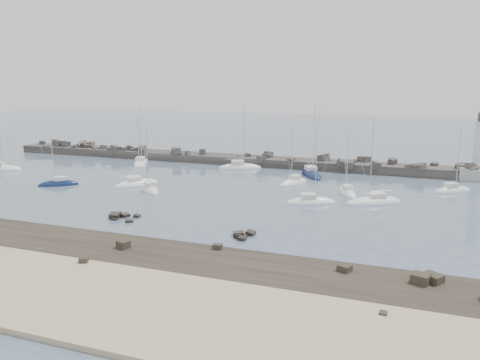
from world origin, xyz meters
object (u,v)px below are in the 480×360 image
(sailboat_10, at_px, (374,202))
(sailboat_8, at_px, (311,175))
(sailboat_0, at_px, (0,170))
(sailboat_9, at_px, (347,193))
(sailboat_1, at_px, (141,164))
(sailboat_2, at_px, (59,185))
(sailboat_3, at_px, (136,185))
(sailboat_7, at_px, (311,203))
(sailboat_6, at_px, (293,183))
(sailboat_4, at_px, (240,168))
(sailboat_5, at_px, (150,190))
(sailboat_11, at_px, (452,191))
(lighthouse, at_px, (478,163))

(sailboat_10, bearing_deg, sailboat_8, 126.87)
(sailboat_0, distance_m, sailboat_9, 74.22)
(sailboat_0, relative_size, sailboat_1, 0.97)
(sailboat_2, xyz_separation_m, sailboat_3, (13.76, 4.92, -0.01))
(sailboat_2, height_order, sailboat_9, sailboat_9)
(sailboat_1, relative_size, sailboat_7, 1.14)
(sailboat_1, bearing_deg, sailboat_6, -12.57)
(sailboat_3, bearing_deg, sailboat_0, 175.52)
(sailboat_7, bearing_deg, sailboat_10, 20.22)
(sailboat_1, relative_size, sailboat_10, 0.98)
(sailboat_0, height_order, sailboat_10, sailboat_10)
(sailboat_2, height_order, sailboat_7, sailboat_7)
(sailboat_4, xyz_separation_m, sailboat_6, (14.79, -11.05, -0.00))
(sailboat_1, distance_m, sailboat_7, 49.37)
(sailboat_0, bearing_deg, sailboat_3, -4.48)
(sailboat_3, height_order, sailboat_5, sailboat_3)
(sailboat_2, distance_m, sailboat_8, 49.54)
(sailboat_3, bearing_deg, sailboat_10, 2.15)
(sailboat_4, distance_m, sailboat_7, 31.73)
(sailboat_3, relative_size, sailboat_6, 1.16)
(sailboat_10, bearing_deg, sailboat_5, -173.43)
(sailboat_6, bearing_deg, sailboat_9, -23.42)
(sailboat_1, bearing_deg, sailboat_2, -96.23)
(sailboat_0, bearing_deg, sailboat_4, 21.63)
(sailboat_4, relative_size, sailboat_11, 1.27)
(sailboat_3, relative_size, sailboat_10, 0.93)
(sailboat_7, bearing_deg, sailboat_11, 36.34)
(sailboat_11, bearing_deg, sailboat_3, -165.50)
(sailboat_6, relative_size, sailboat_8, 0.77)
(sailboat_1, xyz_separation_m, sailboat_3, (11.07, -19.71, 0.00))
(sailboat_3, xyz_separation_m, sailboat_7, (33.32, -1.89, -0.00))
(sailboat_2, bearing_deg, sailboat_8, 30.01)
(sailboat_10, xyz_separation_m, sailboat_11, (12.53, 12.71, 0.01))
(sailboat_5, relative_size, sailboat_11, 1.05)
(sailboat_7, bearing_deg, sailboat_0, 176.11)
(lighthouse, relative_size, sailboat_1, 0.99)
(sailboat_5, distance_m, sailboat_8, 33.51)
(lighthouse, distance_m, sailboat_3, 67.16)
(lighthouse, distance_m, sailboat_0, 100.32)
(sailboat_4, height_order, sailboat_8, sailboat_8)
(sailboat_0, distance_m, sailboat_10, 78.96)
(sailboat_9, bearing_deg, sailboat_10, -45.65)
(sailboat_5, relative_size, sailboat_8, 0.80)
(sailboat_2, distance_m, sailboat_3, 14.61)
(sailboat_10, bearing_deg, sailboat_0, 179.11)
(sailboat_2, distance_m, sailboat_11, 71.74)
(sailboat_9, bearing_deg, sailboat_7, -119.00)
(sailboat_4, relative_size, sailboat_10, 1.02)
(sailboat_3, bearing_deg, lighthouse, 24.83)
(sailboat_2, bearing_deg, sailboat_5, 6.60)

